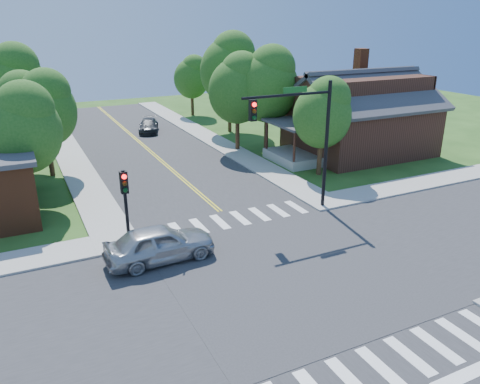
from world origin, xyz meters
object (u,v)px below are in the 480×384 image
signal_pole_nw (125,194)px  car_dgrey (149,126)px  house_ne (360,112)px  car_silver (160,244)px  signal_mast_ne (302,127)px

signal_pole_nw → car_dgrey: signal_pole_nw is taller
house_ne → car_silver: house_ne is taller
signal_pole_nw → car_dgrey: (7.45, 23.13, -2.05)m
signal_mast_ne → signal_pole_nw: 9.76m
signal_mast_ne → house_ne: (11.19, 8.65, -1.52)m
signal_mast_ne → car_silver: 9.73m
signal_pole_nw → car_dgrey: 24.38m
house_ne → car_silver: bearing=-151.5°
signal_pole_nw → car_dgrey: size_ratio=0.84×
signal_pole_nw → car_silver: size_ratio=0.77×
house_ne → signal_mast_ne: bearing=-142.3°
car_silver → car_dgrey: 26.04m
signal_mast_ne → house_ne: bearing=37.7°
car_silver → car_dgrey: bearing=-16.3°
house_ne → car_silver: 22.66m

